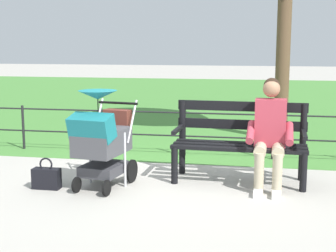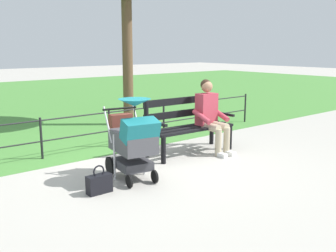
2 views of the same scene
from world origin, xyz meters
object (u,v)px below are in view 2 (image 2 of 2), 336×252
park_bench (187,123)px  stroller (133,138)px  handbag (99,183)px  person_on_bench (211,114)px

park_bench → stroller: bearing=21.4°
handbag → person_on_bench: bearing=-167.9°
person_on_bench → stroller: person_on_bench is taller
park_bench → person_on_bench: size_ratio=1.27×
park_bench → person_on_bench: person_on_bench is taller
person_on_bench → park_bench: bearing=-32.5°
stroller → park_bench: bearing=-158.6°
handbag → park_bench: bearing=-160.7°
person_on_bench → handbag: (2.54, 0.54, -0.55)m
park_bench → handbag: 2.35m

